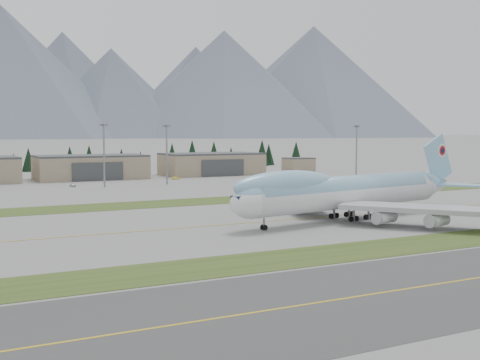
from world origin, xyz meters
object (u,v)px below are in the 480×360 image
boeing_747_freighter (346,191)px  hangar_center (91,167)px  hangar_right (212,164)px  service_vehicle_c (277,174)px  service_vehicle_b (176,179)px  service_vehicle_a (73,187)px

boeing_747_freighter → hangar_center: bearing=88.7°
hangar_right → service_vehicle_c: (30.08, -12.84, -5.39)m
service_vehicle_b → service_vehicle_c: (57.21, 8.23, 0.00)m
boeing_747_freighter → service_vehicle_b: size_ratio=20.33×
hangar_right → service_vehicle_c: hangar_right is taller
hangar_right → service_vehicle_a: bearing=-154.3°
boeing_747_freighter → service_vehicle_c: bearing=55.1°
service_vehicle_a → service_vehicle_c: 108.24m
service_vehicle_a → hangar_right: bearing=13.2°
service_vehicle_c → service_vehicle_a: bearing=-142.8°
service_vehicle_a → service_vehicle_b: size_ratio=0.94×
service_vehicle_c → service_vehicle_b: bearing=-147.2°
hangar_right → service_vehicle_c: size_ratio=11.30×
hangar_right → service_vehicle_a: hangar_right is taller
hangar_right → service_vehicle_c: 33.14m
hangar_center → hangar_right: size_ratio=1.00×
hangar_center → service_vehicle_b: bearing=-32.7°
boeing_747_freighter → service_vehicle_c: boeing_747_freighter is taller
service_vehicle_b → service_vehicle_a: bearing=100.9°
hangar_right → service_vehicle_a: 84.05m
boeing_747_freighter → hangar_center: (-25.01, 155.76, -1.45)m
hangar_center → service_vehicle_c: size_ratio=11.30×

